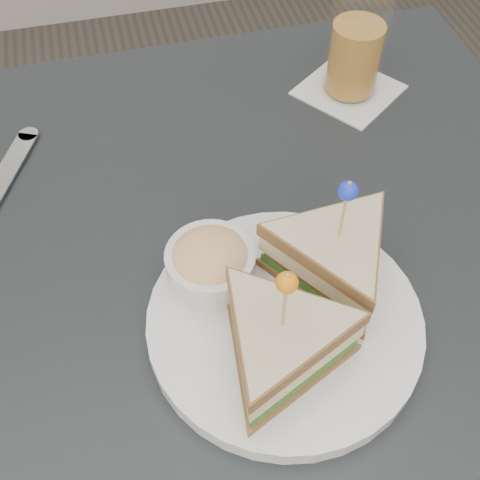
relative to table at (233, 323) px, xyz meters
The scene contains 3 objects.
table is the anchor object (origin of this frame).
plate_meal 0.13m from the table, 54.91° to the right, with size 0.29×0.27×0.14m.
drink_set 0.35m from the table, 49.32° to the left, with size 0.15×0.15×0.14m.
Camera 1 is at (-0.07, -0.31, 1.23)m, focal length 45.00 mm.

